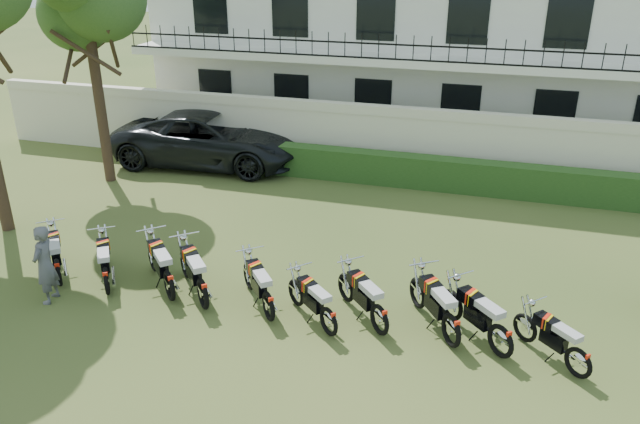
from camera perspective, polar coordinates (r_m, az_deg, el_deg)
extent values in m
plane|color=#31471C|center=(13.53, 2.01, -8.14)|extent=(100.00, 100.00, 0.00)
cube|color=beige|center=(20.31, 7.75, 5.90)|extent=(30.00, 0.30, 2.00)
cube|color=beige|center=(19.99, 7.94, 9.04)|extent=(30.00, 0.35, 0.30)
cube|color=#1D4017|center=(19.60, 10.19, 3.54)|extent=(18.00, 0.60, 1.00)
cube|color=silver|center=(25.57, 10.31, 15.18)|extent=(20.00, 8.00, 7.00)
cube|color=silver|center=(20.96, 8.72, 13.46)|extent=(20.00, 1.40, 0.25)
cube|color=black|center=(20.23, 8.55, 14.83)|extent=(20.00, 0.05, 0.05)
cube|color=black|center=(20.30, 8.48, 13.58)|extent=(20.00, 0.05, 0.05)
cube|color=black|center=(24.18, -9.43, 10.17)|extent=(1.30, 0.12, 2.20)
cube|color=black|center=(23.63, -10.02, 18.44)|extent=(1.30, 0.12, 2.20)
cube|color=black|center=(23.07, -2.58, 9.81)|extent=(1.30, 0.12, 2.20)
cube|color=black|center=(22.48, -2.75, 18.50)|extent=(1.30, 0.12, 2.20)
cube|color=black|center=(22.30, 4.84, 9.26)|extent=(1.30, 0.12, 2.20)
cube|color=black|center=(21.70, 5.17, 18.24)|extent=(1.30, 0.12, 2.20)
cube|color=black|center=(21.92, 12.61, 8.52)|extent=(1.30, 0.12, 2.20)
cube|color=black|center=(21.31, 13.48, 17.63)|extent=(1.30, 0.12, 2.20)
cube|color=black|center=(21.95, 20.48, 7.61)|extent=(1.30, 0.12, 2.20)
cube|color=black|center=(21.34, 21.86, 16.64)|extent=(1.30, 0.12, 2.20)
cylinder|color=#473323|center=(20.50, -19.53, 9.66)|extent=(0.32, 0.32, 5.25)
sphere|color=#2D4F1F|center=(20.69, -21.42, 16.53)|extent=(2.20, 2.20, 2.20)
torus|color=black|center=(14.49, -22.64, -6.42)|extent=(0.49, 0.55, 0.64)
torus|color=black|center=(15.70, -22.91, -4.09)|extent=(0.49, 0.55, 0.64)
cube|color=black|center=(14.97, -22.86, -4.77)|extent=(0.52, 0.56, 0.31)
cube|color=black|center=(15.06, -23.08, -3.42)|extent=(0.51, 0.53, 0.23)
cube|color=red|center=(15.06, -23.08, -3.38)|extent=(0.21, 0.29, 0.24)
cube|color=#E0B00B|center=(15.00, -23.07, -3.49)|extent=(0.19, 0.27, 0.24)
cube|color=#ADADAD|center=(14.57, -23.01, -4.14)|extent=(0.56, 0.60, 0.13)
cylinder|color=silver|center=(15.24, -23.32, -1.83)|extent=(0.50, 0.43, 0.03)
torus|color=black|center=(13.80, -18.87, -7.40)|extent=(0.43, 0.57, 0.63)
torus|color=black|center=(14.97, -18.96, -4.86)|extent=(0.43, 0.57, 0.63)
cube|color=black|center=(14.26, -18.99, -5.64)|extent=(0.47, 0.57, 0.31)
cube|color=black|center=(14.34, -19.15, -4.23)|extent=(0.48, 0.53, 0.23)
cube|color=red|center=(14.34, -19.16, -4.19)|extent=(0.23, 0.27, 0.24)
cube|color=#E0B00B|center=(14.28, -19.16, -4.30)|extent=(0.20, 0.26, 0.24)
cube|color=#ADADAD|center=(13.87, -19.15, -5.03)|extent=(0.52, 0.60, 0.12)
cylinder|color=silver|center=(14.50, -19.33, -2.57)|extent=(0.52, 0.38, 0.03)
torus|color=black|center=(13.14, -12.77, -8.13)|extent=(0.54, 0.56, 0.68)
torus|color=black|center=(14.38, -14.33, -5.35)|extent=(0.54, 0.56, 0.68)
cube|color=black|center=(13.63, -13.59, -6.18)|extent=(0.57, 0.58, 0.33)
cube|color=black|center=(13.70, -13.99, -4.60)|extent=(0.56, 0.56, 0.25)
cube|color=red|center=(13.70, -13.99, -4.56)|extent=(0.21, 0.31, 0.26)
cube|color=#E0B00B|center=(13.64, -13.92, -4.68)|extent=(0.18, 0.29, 0.26)
cube|color=#ADADAD|center=(13.20, -13.40, -5.47)|extent=(0.62, 0.63, 0.13)
cylinder|color=silver|center=(13.87, -14.49, -2.75)|extent=(0.51, 0.49, 0.03)
torus|color=black|center=(12.71, -9.76, -9.04)|extent=(0.53, 0.58, 0.68)
torus|color=black|center=(13.93, -11.45, -6.05)|extent=(0.53, 0.58, 0.68)
cube|color=black|center=(13.18, -10.64, -6.97)|extent=(0.56, 0.59, 0.34)
cube|color=black|center=(13.25, -11.03, -5.32)|extent=(0.55, 0.57, 0.25)
cube|color=red|center=(13.25, -11.04, -5.28)|extent=(0.22, 0.31, 0.26)
cube|color=#E0B00B|center=(13.19, -10.96, -5.41)|extent=(0.19, 0.29, 0.26)
cube|color=#ADADAD|center=(12.76, -10.39, -6.26)|extent=(0.61, 0.64, 0.13)
cylinder|color=silver|center=(13.41, -11.55, -3.38)|extent=(0.52, 0.47, 0.03)
torus|color=black|center=(12.24, -3.70, -10.26)|extent=(0.47, 0.55, 0.63)
torus|color=black|center=(13.32, -5.65, -7.26)|extent=(0.47, 0.55, 0.63)
cube|color=black|center=(12.65, -4.67, -8.22)|extent=(0.50, 0.56, 0.31)
cube|color=black|center=(12.70, -5.06, -6.63)|extent=(0.50, 0.53, 0.23)
cube|color=red|center=(12.70, -5.06, -6.59)|extent=(0.21, 0.28, 0.24)
cube|color=#E0B00B|center=(12.65, -4.97, -6.72)|extent=(0.19, 0.27, 0.24)
cube|color=#ADADAD|center=(12.26, -4.30, -7.59)|extent=(0.55, 0.60, 0.12)
cylinder|color=silver|center=(12.83, -5.57, -4.75)|extent=(0.50, 0.42, 0.03)
torus|color=black|center=(11.87, 2.47, -11.54)|extent=(0.50, 0.46, 0.60)
torus|color=black|center=(12.76, -0.75, -8.74)|extent=(0.50, 0.46, 0.60)
cube|color=black|center=(12.19, 0.93, -9.63)|extent=(0.52, 0.49, 0.29)
cube|color=black|center=(12.21, 0.36, -8.10)|extent=(0.50, 0.48, 0.22)
cube|color=red|center=(12.21, 0.36, -8.06)|extent=(0.17, 0.27, 0.22)
cube|color=#E0B00B|center=(12.16, 0.51, -8.19)|extent=(0.14, 0.26, 0.22)
cube|color=#ADADAD|center=(11.84, 1.63, -9.00)|extent=(0.56, 0.53, 0.12)
cylinder|color=silver|center=(12.29, -0.41, -6.28)|extent=(0.41, 0.46, 0.03)
torus|color=black|center=(11.91, 7.18, -11.49)|extent=(0.50, 0.53, 0.64)
torus|color=black|center=(12.86, 3.86, -8.41)|extent=(0.50, 0.53, 0.64)
cube|color=black|center=(12.25, 5.60, -9.40)|extent=(0.53, 0.55, 0.31)
cube|color=black|center=(12.27, 5.07, -7.75)|extent=(0.52, 0.53, 0.23)
cube|color=red|center=(12.27, 5.07, -7.71)|extent=(0.20, 0.29, 0.24)
cube|color=#E0B00B|center=(12.22, 5.22, -7.85)|extent=(0.18, 0.27, 0.24)
cube|color=#ADADAD|center=(11.88, 6.38, -8.75)|extent=(0.57, 0.59, 0.13)
cylinder|color=silver|center=(12.36, 4.32, -5.79)|extent=(0.48, 0.45, 0.03)
torus|color=black|center=(11.75, 13.58, -12.48)|extent=(0.46, 0.61, 0.67)
torus|color=black|center=(12.76, 10.34, -8.98)|extent=(0.46, 0.61, 0.67)
cube|color=black|center=(12.12, 12.08, -10.16)|extent=(0.50, 0.61, 0.33)
cube|color=black|center=(12.14, 11.62, -8.38)|extent=(0.51, 0.57, 0.24)
cube|color=red|center=(12.13, 11.62, -8.33)|extent=(0.25, 0.29, 0.25)
cube|color=#E0B00B|center=(12.09, 11.77, -8.49)|extent=(0.22, 0.27, 0.25)
cube|color=#ADADAD|center=(11.72, 12.92, -9.52)|extent=(0.56, 0.65, 0.13)
cylinder|color=silver|center=(12.23, 10.96, -6.25)|extent=(0.56, 0.40, 0.03)
torus|color=black|center=(11.80, 18.50, -13.01)|extent=(0.53, 0.54, 0.66)
torus|color=black|center=(12.59, 13.96, -9.86)|extent=(0.53, 0.54, 0.66)
cube|color=black|center=(12.06, 16.41, -10.88)|extent=(0.55, 0.56, 0.32)
cube|color=black|center=(12.05, 15.76, -9.18)|extent=(0.54, 0.54, 0.24)
cube|color=red|center=(12.04, 15.77, -9.13)|extent=(0.21, 0.30, 0.25)
cube|color=#E0B00B|center=(12.01, 15.98, -9.27)|extent=(0.18, 0.29, 0.25)
cube|color=#ADADAD|center=(11.72, 17.58, -10.20)|extent=(0.60, 0.61, 0.13)
cylinder|color=silver|center=(12.09, 14.83, -7.13)|extent=(0.49, 0.47, 0.03)
torus|color=black|center=(11.89, 24.84, -14.09)|extent=(0.48, 0.46, 0.58)
torus|color=black|center=(12.45, 20.30, -11.40)|extent=(0.48, 0.46, 0.58)
cube|color=black|center=(12.05, 22.79, -12.28)|extent=(0.49, 0.49, 0.29)
cube|color=black|center=(12.01, 22.17, -10.80)|extent=(0.48, 0.48, 0.21)
cube|color=red|center=(12.01, 22.18, -10.76)|extent=(0.17, 0.27, 0.22)
cube|color=#E0B00B|center=(11.98, 22.39, -10.89)|extent=(0.15, 0.25, 0.22)
cube|color=#ADADAD|center=(11.78, 23.99, -11.68)|extent=(0.53, 0.53, 0.11)
cylinder|color=silver|center=(12.01, 21.27, -9.02)|extent=(0.42, 0.43, 0.03)
imported|color=black|center=(21.68, -9.99, 6.61)|extent=(6.57, 3.32, 1.78)
imported|color=slate|center=(14.33, -23.86, -4.42)|extent=(0.50, 0.69, 1.75)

